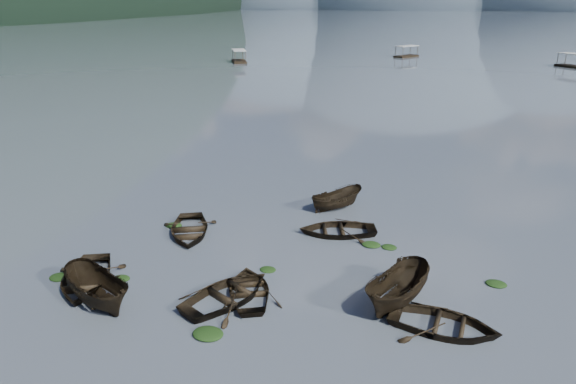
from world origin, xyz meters
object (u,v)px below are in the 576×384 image
(rowboat_0, at_px, (86,284))
(pontoon_centre, at_px, (406,57))
(pontoon_left, at_px, (239,62))
(rowboat_3, at_px, (250,294))

(rowboat_0, xyz_separation_m, pontoon_centre, (5.92, 110.01, 0.00))
(rowboat_0, bearing_deg, pontoon_centre, 63.35)
(rowboat_0, height_order, pontoon_centre, pontoon_centre)
(rowboat_0, distance_m, pontoon_left, 92.59)
(rowboat_3, relative_size, pontoon_centre, 0.62)
(rowboat_0, bearing_deg, rowboat_3, -13.20)
(pontoon_centre, bearing_deg, rowboat_0, -60.37)
(rowboat_0, bearing_deg, pontoon_left, 83.95)
(pontoon_left, height_order, pontoon_centre, pontoon_left)
(rowboat_3, distance_m, pontoon_left, 93.93)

